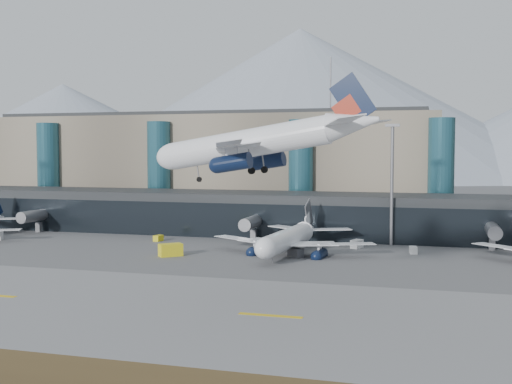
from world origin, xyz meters
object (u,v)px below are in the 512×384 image
lightmast_mid (392,177)px  veh_b (158,238)px  hero_jet (270,133)px  veh_d (357,244)px  jet_parked_mid (292,232)px  veh_h (171,250)px  veh_g (413,250)px  veh_c (296,253)px

lightmast_mid → veh_b: lightmast_mid is taller
lightmast_mid → veh_b: 52.47m
hero_jet → veh_d: bearing=91.1°
lightmast_mid → jet_parked_mid: size_ratio=0.74×
lightmast_mid → hero_jet: hero_jet is taller
jet_parked_mid → lightmast_mid: bearing=-44.4°
hero_jet → veh_h: hero_jet is taller
veh_d → veh_g: (11.43, -4.13, -0.17)m
veh_b → veh_c: size_ratio=0.73×
lightmast_mid → hero_jet: (-11.54, -57.67, 7.79)m
hero_jet → veh_g: size_ratio=13.55×
lightmast_mid → veh_d: bearing=-138.8°
jet_parked_mid → veh_g: (22.87, 5.77, -3.51)m
veh_h → jet_parked_mid: bearing=-16.8°
veh_b → veh_h: (10.76, -18.04, 0.54)m
jet_parked_mid → veh_h: size_ratio=7.98×
lightmast_mid → veh_b: size_ratio=11.32×
veh_d → veh_g: veh_d is taller
hero_jet → veh_g: (16.45, 47.83, -21.52)m
veh_h → veh_g: bearing=-22.2°
jet_parked_mid → veh_g: jet_parked_mid is taller
hero_jet → veh_d: hero_jet is taller
veh_b → veh_d: veh_d is taller
hero_jet → veh_g: hero_jet is taller
jet_parked_mid → veh_d: jet_parked_mid is taller
veh_b → veh_g: (54.98, -2.34, 0.04)m
veh_b → veh_d: bearing=-78.6°
veh_c → veh_d: bearing=95.8°
veh_g → veh_h: size_ratio=0.55×
veh_b → veh_d: size_ratio=0.75×
veh_c → veh_g: size_ratio=1.31×
hero_jet → jet_parked_mid: 46.20m
lightmast_mid → veh_h: (-39.31, -25.54, -13.23)m
hero_jet → veh_g: 54.97m
veh_d → hero_jet: bearing=-165.8°
hero_jet → veh_d: size_ratio=10.68×
veh_b → veh_h: size_ratio=0.53×
lightmast_mid → veh_g: size_ratio=10.81×
jet_parked_mid → veh_c: jet_parked_mid is taller
veh_b → veh_g: veh_g is taller
jet_parked_mid → veh_b: (-32.11, 8.11, -3.55)m
jet_parked_mid → veh_g: 23.85m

